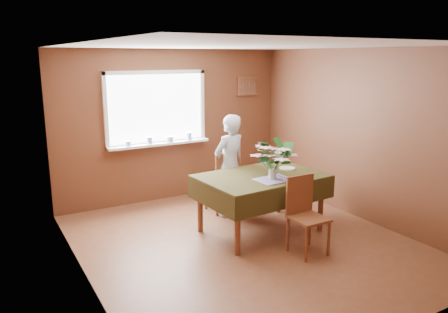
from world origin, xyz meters
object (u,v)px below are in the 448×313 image
chair_far (224,179)px  seated_woman (230,166)px  dining_table (261,182)px  chair_near (305,211)px  flower_bouquet (273,157)px

chair_far → seated_woman: 0.29m
dining_table → chair_far: chair_far is taller
chair_far → dining_table: bearing=93.0°
chair_far → seated_woman: size_ratio=0.63×
chair_near → seated_woman: seated_woman is taller
chair_near → flower_bouquet: bearing=98.1°
seated_woman → chair_far: bearing=-98.8°
dining_table → chair_far: 0.93m
dining_table → seated_woman: size_ratio=1.11×
dining_table → seated_woman: seated_woman is taller
chair_far → seated_woman: bearing=93.3°
flower_bouquet → seated_woman: bearing=94.0°
chair_far → flower_bouquet: bearing=93.3°
chair_far → flower_bouquet: size_ratio=1.83×
chair_near → seated_woman: size_ratio=0.62×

